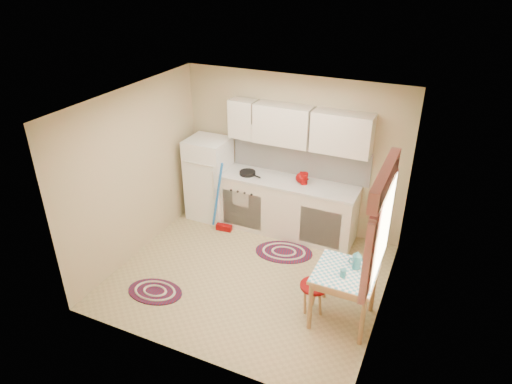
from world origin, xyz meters
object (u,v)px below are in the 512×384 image
fridge (209,179)px  stool (313,298)px  base_cabinets (285,207)px  table (343,296)px

fridge → stool: fridge is taller
base_cabinets → stool: 1.94m
fridge → table: size_ratio=1.94×
fridge → stool: (2.37, -1.58, -0.49)m
table → stool: (-0.36, -0.01, -0.15)m
base_cabinets → table: base_cabinets is taller
fridge → base_cabinets: fridge is taller
base_cabinets → stool: bearing=-58.0°
fridge → stool: size_ratio=3.33×
base_cabinets → fridge: bearing=-177.9°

